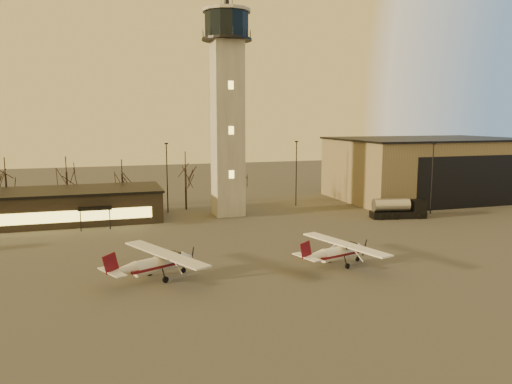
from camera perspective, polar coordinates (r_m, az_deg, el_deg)
ground at (r=43.70m, az=6.82°, el=-9.82°), size 220.00×220.00×0.00m
control_tower at (r=69.94m, az=-3.30°, el=10.64°), size 6.80×6.80×32.60m
hangar at (r=89.76m, az=18.97°, el=2.57°), size 30.60×20.60×10.30m
terminal at (r=70.79m, az=-21.14°, el=-1.46°), size 25.40×12.20×4.30m
light_poles at (r=71.47m, az=-3.04°, el=1.82°), size 58.50×12.25×10.14m
tree_row at (r=77.34m, az=-14.84°, el=2.45°), size 37.20×9.20×8.80m
cessna_front at (r=47.71m, az=9.77°, el=-7.05°), size 8.51×10.54×2.92m
cessna_rear at (r=44.02m, az=-10.74°, el=-8.32°), size 9.08×10.88×3.13m
fuel_truck at (r=71.34m, az=15.91°, el=-2.01°), size 7.75×3.63×2.77m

